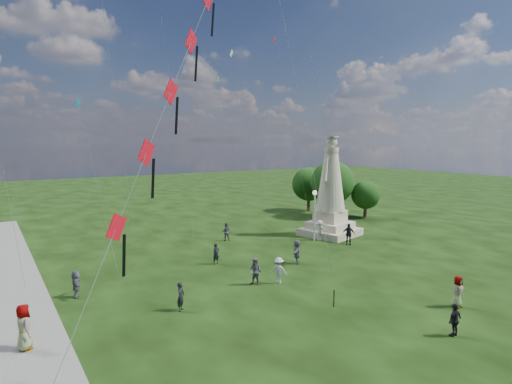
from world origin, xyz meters
TOP-DOWN VIEW (x-y plane):
  - statue at (11.73, 15.57)m, footprint 5.27×5.27m
  - lamppost at (9.12, 14.66)m, footprint 0.40×0.40m
  - tree_row at (18.68, 23.37)m, footprint 6.88×10.29m
  - person_0 at (-6.23, 6.78)m, footprint 0.62×0.63m
  - person_1 at (-1.09, 7.92)m, footprint 0.79×0.93m
  - person_2 at (0.27, 7.47)m, footprint 1.09×1.08m
  - person_3 at (2.64, -2.24)m, footprint 0.87×0.47m
  - person_4 at (5.78, -0.39)m, footprint 0.85×0.59m
  - person_5 at (-10.27, 11.52)m, footprint 0.81×1.47m
  - person_6 at (-1.02, 13.02)m, footprint 0.57×0.42m
  - person_7 at (2.89, 18.75)m, footprint 0.89×0.79m
  - person_8 at (9.64, 14.57)m, footprint 0.90×1.24m
  - person_9 at (10.58, 12.13)m, footprint 1.12×1.08m
  - person_10 at (-13.14, 6.26)m, footprint 0.70×0.99m
  - person_11 at (3.68, 10.10)m, footprint 1.51×1.62m
  - red_kite_train at (-6.94, 4.61)m, footprint 10.93×9.35m
  - small_kites at (2.25, 23.42)m, footprint 30.52×16.07m

SIDE VIEW (x-z plane):
  - person_6 at x=-1.02m, z-range 0.00..1.44m
  - person_3 at x=2.64m, z-range 0.00..1.45m
  - person_0 at x=-6.23m, z-range 0.00..1.46m
  - person_5 at x=-10.27m, z-range 0.00..1.50m
  - person_7 at x=2.89m, z-range 0.00..1.55m
  - person_2 at x=0.27m, z-range 0.00..1.57m
  - person_4 at x=5.78m, z-range 0.00..1.62m
  - person_1 at x=-1.09m, z-range 0.00..1.63m
  - person_11 at x=3.68m, z-range 0.00..1.67m
  - person_8 at x=9.64m, z-range 0.00..1.72m
  - person_9 at x=10.58m, z-range 0.00..1.76m
  - person_10 at x=-13.14m, z-range 0.00..1.86m
  - lamppost at x=9.12m, z-range 0.95..5.24m
  - statue at x=11.73m, z-range -1.08..7.73m
  - tree_row at x=18.68m, z-range 0.34..6.58m
  - red_kite_train at x=-6.94m, z-range 2.16..20.18m
  - small_kites at x=2.25m, z-range 1.90..25.32m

